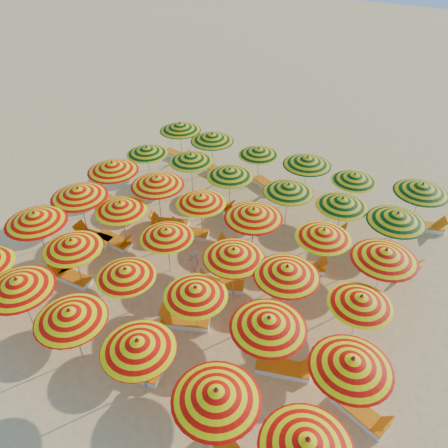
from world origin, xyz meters
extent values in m
plane|color=#EBC568|center=(0.00, 0.00, 0.00)|extent=(120.00, 120.00, 0.00)
cylinder|color=silver|center=(-3.75, -6.28, 1.16)|extent=(0.04, 0.04, 2.33)
cone|color=orange|center=(-3.75, -6.28, 2.17)|extent=(2.72, 2.72, 0.44)
sphere|color=black|center=(-3.75, -6.28, 2.43)|extent=(0.08, 0.08, 0.08)
cylinder|color=silver|center=(-1.40, -6.33, 1.12)|extent=(0.04, 0.04, 2.24)
cone|color=orange|center=(-1.40, -6.33, 2.09)|extent=(2.73, 2.73, 0.43)
sphere|color=black|center=(-1.40, -6.33, 2.34)|extent=(0.07, 0.07, 0.07)
cylinder|color=silver|center=(1.05, -6.14, 1.10)|extent=(0.04, 0.04, 2.20)
cone|color=orange|center=(1.05, -6.14, 2.05)|extent=(2.20, 2.20, 0.42)
sphere|color=black|center=(1.05, -6.14, 2.29)|extent=(0.07, 0.07, 0.07)
cylinder|color=silver|center=(3.79, -6.42, 1.17)|extent=(0.04, 0.04, 2.33)
cone|color=orange|center=(3.79, -6.42, 2.17)|extent=(2.42, 2.42, 0.44)
sphere|color=black|center=(3.79, -6.42, 2.43)|extent=(0.08, 0.08, 0.08)
cone|color=orange|center=(6.20, -6.41, 2.13)|extent=(2.53, 2.53, 0.43)
sphere|color=black|center=(6.20, -6.41, 2.38)|extent=(0.08, 0.08, 0.08)
cylinder|color=silver|center=(-6.10, -3.53, 1.20)|extent=(0.05, 0.05, 2.39)
cone|color=orange|center=(-6.10, -3.53, 2.23)|extent=(2.77, 2.77, 0.46)
sphere|color=black|center=(-6.10, -3.53, 2.50)|extent=(0.08, 0.08, 0.08)
cylinder|color=silver|center=(-3.88, -3.84, 1.09)|extent=(0.04, 0.04, 2.18)
cone|color=orange|center=(-3.88, -3.84, 2.04)|extent=(2.31, 2.31, 0.42)
sphere|color=black|center=(-3.88, -3.84, 2.28)|extent=(0.07, 0.07, 0.07)
cylinder|color=silver|center=(-1.30, -3.92, 1.03)|extent=(0.04, 0.04, 2.05)
cone|color=orange|center=(-1.30, -3.92, 1.91)|extent=(2.66, 2.66, 0.39)
sphere|color=black|center=(-1.30, -3.92, 2.14)|extent=(0.07, 0.07, 0.07)
cylinder|color=silver|center=(1.27, -3.52, 1.06)|extent=(0.04, 0.04, 2.11)
cone|color=orange|center=(1.27, -3.52, 1.97)|extent=(2.55, 2.55, 0.40)
sphere|color=black|center=(1.27, -3.52, 2.20)|extent=(0.07, 0.07, 0.07)
cylinder|color=silver|center=(3.92, -3.66, 1.17)|extent=(0.04, 0.04, 2.33)
cone|color=orange|center=(3.92, -3.66, 2.17)|extent=(3.04, 3.04, 0.44)
sphere|color=black|center=(3.92, -3.66, 2.43)|extent=(0.08, 0.08, 0.08)
cylinder|color=silver|center=(6.45, -3.80, 1.16)|extent=(0.04, 0.04, 2.31)
cone|color=orange|center=(6.45, -3.80, 2.16)|extent=(2.56, 2.56, 0.44)
sphere|color=black|center=(6.45, -3.80, 2.41)|extent=(0.08, 0.08, 0.08)
cylinder|color=silver|center=(-5.97, -1.37, 1.20)|extent=(0.05, 0.05, 2.39)
cone|color=orange|center=(-5.97, -1.37, 2.23)|extent=(3.13, 3.13, 0.46)
sphere|color=black|center=(-5.97, -1.37, 2.49)|extent=(0.08, 0.08, 0.08)
cylinder|color=silver|center=(-3.98, -1.07, 1.09)|extent=(0.04, 0.04, 2.17)
cone|color=orange|center=(-3.98, -1.07, 2.03)|extent=(2.69, 2.69, 0.41)
sphere|color=black|center=(-3.98, -1.07, 2.27)|extent=(0.07, 0.07, 0.07)
cylinder|color=silver|center=(-1.38, -1.47, 1.03)|extent=(0.04, 0.04, 2.06)
cone|color=orange|center=(-1.38, -1.47, 1.92)|extent=(2.62, 2.62, 0.39)
sphere|color=black|center=(-1.38, -1.47, 2.15)|extent=(0.07, 0.07, 0.07)
cylinder|color=silver|center=(1.49, -1.38, 1.12)|extent=(0.04, 0.04, 2.24)
cone|color=orange|center=(1.49, -1.38, 2.09)|extent=(2.45, 2.45, 0.43)
sphere|color=black|center=(1.49, -1.38, 2.34)|extent=(0.07, 0.07, 0.07)
cylinder|color=silver|center=(3.49, -1.32, 1.14)|extent=(0.04, 0.04, 2.28)
cone|color=orange|center=(3.49, -1.32, 2.13)|extent=(2.73, 2.73, 0.43)
sphere|color=black|center=(3.49, -1.32, 2.38)|extent=(0.08, 0.08, 0.08)
cylinder|color=silver|center=(5.98, -1.19, 1.04)|extent=(0.04, 0.04, 2.07)
cone|color=orange|center=(5.98, -1.19, 1.94)|extent=(2.49, 2.49, 0.39)
sphere|color=black|center=(5.98, -1.19, 2.16)|extent=(0.07, 0.07, 0.07)
cylinder|color=silver|center=(-6.25, 1.04, 1.18)|extent=(0.05, 0.05, 2.37)
cone|color=orange|center=(-6.25, 1.04, 2.21)|extent=(2.75, 2.75, 0.45)
sphere|color=black|center=(-6.25, 1.04, 2.47)|extent=(0.08, 0.08, 0.08)
cylinder|color=silver|center=(-3.70, 1.06, 1.18)|extent=(0.04, 0.04, 2.36)
cone|color=orange|center=(-3.70, 1.06, 2.20)|extent=(2.78, 2.78, 0.45)
sphere|color=black|center=(-3.70, 1.06, 2.46)|extent=(0.08, 0.08, 0.08)
cylinder|color=silver|center=(-1.45, 1.07, 1.06)|extent=(0.04, 0.04, 2.13)
cone|color=orange|center=(-1.45, 1.07, 1.99)|extent=(2.63, 2.63, 0.41)
sphere|color=black|center=(-1.45, 1.07, 2.22)|extent=(0.07, 0.07, 0.07)
cylinder|color=silver|center=(1.05, 1.01, 1.18)|extent=(0.04, 0.04, 2.35)
cone|color=orange|center=(1.05, 1.01, 2.20)|extent=(2.65, 2.65, 0.45)
sphere|color=black|center=(1.05, 1.01, 2.45)|extent=(0.08, 0.08, 0.08)
cylinder|color=silver|center=(3.82, 1.41, 1.07)|extent=(0.04, 0.04, 2.13)
cone|color=orange|center=(3.82, 1.41, 1.99)|extent=(2.83, 2.83, 0.41)
sphere|color=black|center=(3.82, 1.41, 2.22)|extent=(0.07, 0.07, 0.07)
cylinder|color=silver|center=(6.14, 1.10, 1.17)|extent=(0.04, 0.04, 2.35)
cone|color=orange|center=(6.14, 1.10, 2.19)|extent=(2.93, 2.93, 0.45)
sphere|color=black|center=(6.14, 1.10, 2.45)|extent=(0.08, 0.08, 0.08)
cylinder|color=silver|center=(-6.24, 3.51, 1.04)|extent=(0.04, 0.04, 2.09)
cone|color=#6D6705|center=(-6.24, 3.51, 1.95)|extent=(2.15, 2.15, 0.40)
sphere|color=black|center=(-6.24, 3.51, 2.18)|extent=(0.07, 0.07, 0.07)
cylinder|color=silver|center=(-3.79, 3.84, 1.09)|extent=(0.04, 0.04, 2.18)
cone|color=#6D6705|center=(-3.79, 3.84, 2.04)|extent=(2.78, 2.78, 0.42)
sphere|color=black|center=(-3.79, 3.84, 2.28)|extent=(0.07, 0.07, 0.07)
cylinder|color=silver|center=(-1.45, 3.54, 1.09)|extent=(0.04, 0.04, 2.19)
cone|color=#6D6705|center=(-1.45, 3.54, 2.04)|extent=(2.42, 2.42, 0.42)
sphere|color=black|center=(-1.45, 3.54, 2.28)|extent=(0.07, 0.07, 0.07)
cylinder|color=silver|center=(1.42, 3.61, 1.10)|extent=(0.04, 0.04, 2.21)
cone|color=#6D6705|center=(1.42, 3.61, 2.06)|extent=(2.60, 2.60, 0.42)
sphere|color=black|center=(1.42, 3.61, 2.30)|extent=(0.07, 0.07, 0.07)
cylinder|color=silver|center=(3.76, 3.79, 1.08)|extent=(0.04, 0.04, 2.17)
cone|color=#6D6705|center=(3.76, 3.79, 2.02)|extent=(2.20, 2.20, 0.41)
sphere|color=black|center=(3.76, 3.79, 2.26)|extent=(0.07, 0.07, 0.07)
cylinder|color=silver|center=(5.99, 3.64, 1.15)|extent=(0.04, 0.04, 2.30)
cone|color=#6D6705|center=(5.99, 3.64, 2.14)|extent=(3.02, 3.02, 0.44)
sphere|color=black|center=(5.99, 3.64, 2.40)|extent=(0.08, 0.08, 0.08)
cylinder|color=silver|center=(-6.18, 6.37, 1.13)|extent=(0.04, 0.04, 2.27)
cone|color=#6D6705|center=(-6.18, 6.37, 2.12)|extent=(2.59, 2.59, 0.43)
sphere|color=black|center=(-6.18, 6.37, 2.36)|extent=(0.08, 0.08, 0.08)
cylinder|color=silver|center=(-3.98, 6.12, 1.14)|extent=(0.04, 0.04, 2.28)
cone|color=#6D6705|center=(-3.98, 6.12, 2.13)|extent=(2.89, 2.89, 0.43)
sphere|color=black|center=(-3.98, 6.12, 2.38)|extent=(0.08, 0.08, 0.08)
cylinder|color=silver|center=(-1.33, 6.27, 1.03)|extent=(0.04, 0.04, 2.06)
cone|color=#6D6705|center=(-1.33, 6.27, 1.92)|extent=(2.06, 2.06, 0.39)
sphere|color=black|center=(-1.33, 6.27, 2.15)|extent=(0.07, 0.07, 0.07)
cylinder|color=silver|center=(1.28, 6.16, 1.15)|extent=(0.04, 0.04, 2.31)
cone|color=#6D6705|center=(1.28, 6.16, 2.15)|extent=(2.46, 2.46, 0.44)
sphere|color=black|center=(1.28, 6.16, 2.41)|extent=(0.08, 0.08, 0.08)
cylinder|color=silver|center=(3.59, 6.18, 1.03)|extent=(0.04, 0.04, 2.06)
cone|color=#6D6705|center=(3.59, 6.18, 1.92)|extent=(2.39, 2.39, 0.39)
sphere|color=black|center=(3.59, 6.18, 2.15)|extent=(0.07, 0.07, 0.07)
cylinder|color=silver|center=(6.43, 6.31, 1.16)|extent=(0.04, 0.04, 2.32)
cone|color=#6D6705|center=(6.43, 6.31, 2.17)|extent=(2.49, 2.49, 0.44)
sphere|color=black|center=(6.43, 6.31, 2.42)|extent=(0.08, 0.08, 0.08)
cube|color=white|center=(0.50, -5.93, 0.10)|extent=(1.78, 0.89, 0.20)
cube|color=orange|center=(0.50, -5.93, 0.23)|extent=(1.78, 0.89, 0.06)
cube|color=orange|center=(1.18, -5.80, 0.45)|extent=(0.47, 0.64, 0.48)
cube|color=white|center=(-5.55, -3.45, 0.10)|extent=(1.79, 1.23, 0.20)
cube|color=orange|center=(-5.55, -3.45, 0.23)|extent=(1.79, 1.23, 0.06)
cube|color=orange|center=(-4.92, -3.74, 0.45)|extent=(0.57, 0.68, 0.48)
cube|color=white|center=(-4.43, -3.86, 0.10)|extent=(1.73, 0.69, 0.20)
cube|color=orange|center=(-4.43, -3.86, 0.23)|extent=(1.73, 0.69, 0.06)
cube|color=orange|center=(-5.12, -3.90, 0.45)|extent=(0.40, 0.60, 0.48)
cube|color=white|center=(0.72, -3.46, 0.10)|extent=(1.79, 1.19, 0.20)
cube|color=orange|center=(0.72, -3.46, 0.23)|extent=(1.79, 1.19, 0.06)
cube|color=orange|center=(0.07, -3.73, 0.45)|extent=(0.56, 0.68, 0.48)
cube|color=white|center=(4.47, -3.50, 0.10)|extent=(1.80, 1.05, 0.20)
cube|color=orange|center=(4.47, -3.50, 0.23)|extent=(1.80, 1.05, 0.06)
cube|color=orange|center=(5.14, -3.30, 0.45)|extent=(0.52, 0.66, 0.48)
cube|color=white|center=(7.00, -3.74, 0.10)|extent=(1.80, 1.08, 0.20)
cube|color=orange|center=(7.00, -3.74, 0.23)|extent=(1.80, 1.08, 0.06)
cube|color=orange|center=(7.67, -3.95, 0.45)|extent=(0.53, 0.66, 0.48)
cube|color=white|center=(-5.42, -1.54, 0.10)|extent=(1.75, 0.74, 0.20)
cube|color=orange|center=(-5.42, -1.54, 0.23)|extent=(1.75, 0.74, 0.06)
cube|color=orange|center=(-6.12, -1.60, 0.45)|extent=(0.42, 0.61, 0.48)
cube|color=white|center=(-4.53, -1.28, 0.10)|extent=(1.74, 0.71, 0.20)
cube|color=orange|center=(-4.53, -1.28, 0.23)|extent=(1.74, 0.71, 0.06)
cube|color=orange|center=(-3.83, -1.33, 0.45)|extent=(0.41, 0.61, 0.48)
cube|color=white|center=(0.94, -1.28, 0.10)|extent=(1.79, 1.24, 0.20)
cube|color=orange|center=(0.94, -1.28, 0.23)|extent=(1.79, 1.24, 0.06)
cube|color=orange|center=(0.30, -1.57, 0.45)|extent=(0.57, 0.68, 0.48)
cube|color=white|center=(-6.80, 1.01, 0.10)|extent=(1.76, 0.80, 0.20)
cube|color=orange|center=(-6.80, 1.01, 0.23)|extent=(1.76, 0.80, 0.06)
cube|color=orange|center=(-7.50, 1.10, 0.45)|extent=(0.44, 0.62, 0.48)
cube|color=white|center=(-3.15, 0.96, 0.10)|extent=(1.79, 1.21, 0.20)
cube|color=orange|center=(-3.15, 0.96, 0.23)|extent=(1.79, 1.21, 0.06)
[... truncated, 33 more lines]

